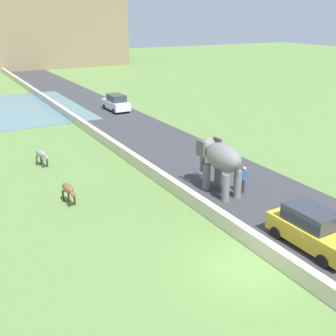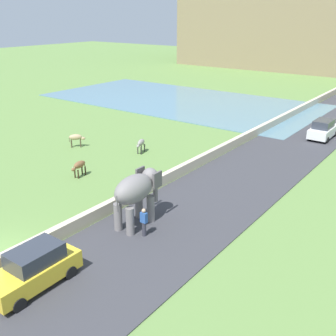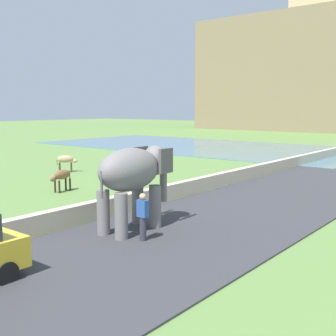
{
  "view_description": "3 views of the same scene",
  "coord_description": "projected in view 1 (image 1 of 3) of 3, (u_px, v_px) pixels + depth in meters",
  "views": [
    {
      "loc": [
        -9.54,
        -10.38,
        9.48
      ],
      "look_at": [
        1.35,
        8.72,
        1.16
      ],
      "focal_mm": 42.98,
      "sensor_mm": 36.0,
      "label": 1
    },
    {
      "loc": [
        16.48,
        -8.23,
        10.98
      ],
      "look_at": [
        2.27,
        10.84,
        1.73
      ],
      "focal_mm": 42.95,
      "sensor_mm": 36.0,
      "label": 2
    },
    {
      "loc": [
        13.71,
        -4.31,
        4.38
      ],
      "look_at": [
        2.23,
        9.85,
        1.79
      ],
      "focal_mm": 45.91,
      "sensor_mm": 36.0,
      "label": 3
    }
  ],
  "objects": [
    {
      "name": "person_beside_elephant",
      "position": [
        244.0,
        179.0,
        22.64
      ],
      "size": [
        0.36,
        0.22,
        1.63
      ],
      "color": "#33333D",
      "rests_on": "ground"
    },
    {
      "name": "barrier_wall",
      "position": [
        107.0,
        141.0,
        31.26
      ],
      "size": [
        0.4,
        110.0,
        0.76
      ],
      "primitive_type": "cube",
      "color": "beige",
      "rests_on": "ground"
    },
    {
      "name": "cow_grey",
      "position": [
        42.0,
        154.0,
        26.82
      ],
      "size": [
        0.76,
        1.42,
        1.15
      ],
      "color": "gray",
      "rests_on": "ground"
    },
    {
      "name": "cow_brown",
      "position": [
        68.0,
        189.0,
        21.41
      ],
      "size": [
        0.58,
        1.42,
        1.15
      ],
      "color": "brown",
      "rests_on": "ground"
    },
    {
      "name": "ground_plane",
      "position": [
        246.0,
        267.0,
        16.21
      ],
      "size": [
        220.0,
        220.0,
        0.0
      ],
      "primitive_type": "plane",
      "color": "#608442"
    },
    {
      "name": "car_yellow",
      "position": [
        312.0,
        229.0,
        17.32
      ],
      "size": [
        1.82,
        4.02,
        1.8
      ],
      "color": "gold",
      "rests_on": "ground"
    },
    {
      "name": "elephant",
      "position": [
        220.0,
        159.0,
        22.34
      ],
      "size": [
        1.46,
        3.47,
        2.99
      ],
      "color": "slate",
      "rests_on": "ground"
    },
    {
      "name": "car_white",
      "position": [
        116.0,
        103.0,
        42.51
      ],
      "size": [
        1.8,
        4.0,
        1.8
      ],
      "color": "white",
      "rests_on": "ground"
    },
    {
      "name": "road_surface",
      "position": [
        140.0,
        133.0,
        34.77
      ],
      "size": [
        7.0,
        120.0,
        0.06
      ],
      "primitive_type": "cube",
      "color": "#38383D",
      "rests_on": "ground"
    }
  ]
}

